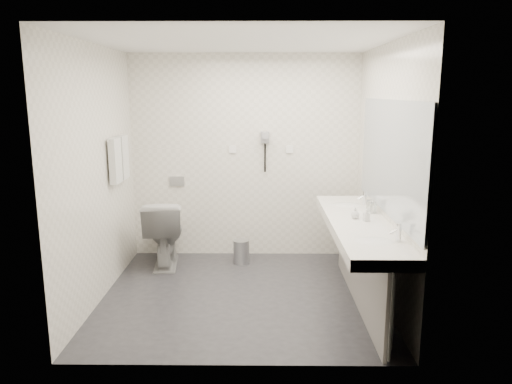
{
  "coord_description": "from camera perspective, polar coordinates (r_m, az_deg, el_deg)",
  "views": [
    {
      "loc": [
        0.2,
        -4.63,
        2.04
      ],
      "look_at": [
        0.15,
        0.15,
        1.05
      ],
      "focal_mm": 33.87,
      "sensor_mm": 36.0,
      "label": 1
    }
  ],
  "objects": [
    {
      "name": "soap_bottle_b",
      "position": [
        4.73,
        11.64,
        -2.47
      ],
      "size": [
        0.12,
        0.12,
        0.11
      ],
      "primitive_type": "imported",
      "rotation": [
        0.0,
        0.0,
        -0.83
      ],
      "color": "white",
      "rests_on": "vanity_counter"
    },
    {
      "name": "dryer_barrel",
      "position": [
        5.85,
        1.09,
        6.71
      ],
      "size": [
        0.08,
        0.14,
        0.08
      ],
      "primitive_type": "cylinder",
      "rotation": [
        1.57,
        0.0,
        0.0
      ],
      "color": "#95959B",
      "rests_on": "dryer_cradle"
    },
    {
      "name": "vanity_post_near",
      "position": [
        3.9,
        15.56,
        -14.02
      ],
      "size": [
        0.06,
        0.06,
        0.75
      ],
      "primitive_type": "cylinder",
      "color": "silver",
      "rests_on": "floor"
    },
    {
      "name": "vanity_panel",
      "position": [
        4.83,
        12.05,
        -8.75
      ],
      "size": [
        0.03,
        2.15,
        0.75
      ],
      "primitive_type": "cube",
      "color": "gray",
      "rests_on": "floor"
    },
    {
      "name": "glass_right",
      "position": [
        5.05,
        13.27,
        -1.58
      ],
      "size": [
        0.07,
        0.07,
        0.12
      ],
      "primitive_type": "cylinder",
      "rotation": [
        0.0,
        0.0,
        0.05
      ],
      "color": "silver",
      "rests_on": "vanity_counter"
    },
    {
      "name": "bin_lid",
      "position": [
        5.86,
        -1.75,
        -5.79
      ],
      "size": [
        0.19,
        0.19,
        0.02
      ],
      "primitive_type": "cylinder",
      "color": "#B2B5BA",
      "rests_on": "pedal_bin"
    },
    {
      "name": "dryer_cradle",
      "position": [
        5.92,
        1.08,
        6.48
      ],
      "size": [
        0.1,
        0.04,
        0.14
      ],
      "primitive_type": "cube",
      "color": "#95959B",
      "rests_on": "wall_back"
    },
    {
      "name": "towel_far",
      "position": [
        5.58,
        -15.46,
        3.98
      ],
      "size": [
        0.07,
        0.24,
        0.48
      ],
      "primitive_type": "cube",
      "color": "silver",
      "rests_on": "towel_rail"
    },
    {
      "name": "vanity_counter",
      "position": [
        4.69,
        11.97,
        -3.88
      ],
      "size": [
        0.55,
        2.2,
        0.1
      ],
      "primitive_type": "cube",
      "color": "white",
      "rests_on": "floor"
    },
    {
      "name": "switch_plate_b",
      "position": [
        5.97,
        3.97,
        5.04
      ],
      "size": [
        0.09,
        0.02,
        0.09
      ],
      "primitive_type": "cube",
      "color": "white",
      "rests_on": "wall_back"
    },
    {
      "name": "ceiling",
      "position": [
        4.66,
        -1.95,
        17.36
      ],
      "size": [
        2.8,
        2.8,
        0.0
      ],
      "primitive_type": "plane",
      "rotation": [
        3.14,
        0.0,
        0.0
      ],
      "color": "white",
      "rests_on": "wall_back"
    },
    {
      "name": "basin_near",
      "position": [
        4.08,
        13.77,
        -5.86
      ],
      "size": [
        0.4,
        0.31,
        0.05
      ],
      "primitive_type": "ellipsoid",
      "color": "white",
      "rests_on": "vanity_counter"
    },
    {
      "name": "toilet",
      "position": [
        5.88,
        -10.79,
        -4.68
      ],
      "size": [
        0.53,
        0.84,
        0.81
      ],
      "primitive_type": "imported",
      "rotation": [
        0.0,
        0.0,
        3.25
      ],
      "color": "white",
      "rests_on": "floor"
    },
    {
      "name": "glass_left",
      "position": [
        4.97,
        13.71,
        -1.83
      ],
      "size": [
        0.08,
        0.08,
        0.11
      ],
      "primitive_type": "cylinder",
      "rotation": [
        0.0,
        0.0,
        -0.36
      ],
      "color": "silver",
      "rests_on": "vanity_counter"
    },
    {
      "name": "wall_back",
      "position": [
        5.99,
        -1.33,
        4.12
      ],
      "size": [
        2.8,
        0.0,
        2.8
      ],
      "primitive_type": "plane",
      "rotation": [
        1.57,
        0.0,
        0.0
      ],
      "color": "white",
      "rests_on": "floor"
    },
    {
      "name": "flush_plate",
      "position": [
        6.11,
        -9.32,
        1.27
      ],
      "size": [
        0.18,
        0.02,
        0.12
      ],
      "primitive_type": "cube",
      "color": "#B2B5BA",
      "rests_on": "wall_back"
    },
    {
      "name": "switch_plate_a",
      "position": [
        5.97,
        -2.78,
        5.06
      ],
      "size": [
        0.09,
        0.02,
        0.09
      ],
      "primitive_type": "cube",
      "color": "white",
      "rests_on": "wall_back"
    },
    {
      "name": "faucet_far",
      "position": [
        5.32,
        12.73,
        -0.69
      ],
      "size": [
        0.04,
        0.04,
        0.15
      ],
      "primitive_type": "cylinder",
      "color": "silver",
      "rests_on": "vanity_counter"
    },
    {
      "name": "basin_far",
      "position": [
        5.3,
        10.63,
        -1.64
      ],
      "size": [
        0.4,
        0.31,
        0.05
      ],
      "primitive_type": "ellipsoid",
      "color": "white",
      "rests_on": "vanity_counter"
    },
    {
      "name": "vanity_post_far",
      "position": [
        5.8,
        10.33,
        -5.17
      ],
      "size": [
        0.06,
        0.06,
        0.75
      ],
      "primitive_type": "cylinder",
      "color": "silver",
      "rests_on": "floor"
    },
    {
      "name": "towel_rail",
      "position": [
        5.43,
        -16.09,
        6.07
      ],
      "size": [
        0.02,
        0.62,
        0.02
      ],
      "primitive_type": "cylinder",
      "rotation": [
        1.57,
        0.0,
        0.0
      ],
      "color": "silver",
      "rests_on": "wall_left"
    },
    {
      "name": "towel_near",
      "position": [
        5.32,
        -16.28,
        3.56
      ],
      "size": [
        0.07,
        0.24,
        0.48
      ],
      "primitive_type": "cube",
      "color": "silver",
      "rests_on": "towel_rail"
    },
    {
      "name": "dryer_cord",
      "position": [
        5.94,
        1.07,
        4.06
      ],
      "size": [
        0.02,
        0.02,
        0.35
      ],
      "primitive_type": "cylinder",
      "color": "black",
      "rests_on": "dryer_cradle"
    },
    {
      "name": "soap_bottle_a",
      "position": [
        4.65,
        12.91,
        -2.71
      ],
      "size": [
        0.06,
        0.06,
        0.11
      ],
      "primitive_type": "imported",
      "rotation": [
        0.0,
        0.0,
        0.31
      ],
      "color": "white",
      "rests_on": "vanity_counter"
    },
    {
      "name": "mirror",
      "position": [
        4.62,
        15.48,
        3.94
      ],
      "size": [
        0.02,
        2.2,
        1.05
      ],
      "primitive_type": "cube",
      "color": "#B2BCC6",
      "rests_on": "wall_right"
    },
    {
      "name": "pedal_bin",
      "position": [
        5.9,
        -1.74,
        -7.12
      ],
      "size": [
        0.26,
        0.26,
        0.27
      ],
      "primitive_type": "cylinder",
      "rotation": [
        0.0,
        0.0,
        0.44
      ],
      "color": "#B2B5BA",
      "rests_on": "floor"
    },
    {
      "name": "wall_front",
      "position": [
        3.43,
        -2.75,
        -1.66
      ],
      "size": [
        2.8,
        0.0,
        2.8
      ],
      "primitive_type": "plane",
      "rotation": [
        -1.57,
        0.0,
        0.0
      ],
      "color": "white",
      "rests_on": "floor"
    },
    {
      "name": "faucet_near",
      "position": [
        4.1,
        16.5,
        -4.6
      ],
      "size": [
        0.04,
        0.04,
        0.15
      ],
      "primitive_type": "cylinder",
      "color": "silver",
      "rests_on": "vanity_counter"
    },
    {
      "name": "wall_left",
      "position": [
        4.96,
        -18.23,
        1.94
      ],
      "size": [
        0.0,
        2.6,
        2.6
      ],
      "primitive_type": "plane",
      "rotation": [
        1.57,
        0.0,
        1.57
      ],
      "color": "white",
      "rests_on": "floor"
    },
    {
      "name": "wall_right",
      "position": [
        4.85,
        14.93,
        1.92
      ],
      "size": [
        0.0,
        2.6,
        2.6
      ],
      "primitive_type": "plane",
      "rotation": [
        1.57,
        0.0,
        -1.57
      ],
      "color": "white",
      "rests_on": "floor"
    },
    {
      "name": "floor",
      "position": [
        5.06,
        -1.75,
        -12.06
      ],
      "size": [
        2.8,
        2.8,
        0.0
      ],
      "primitive_type": "plane",
      "color": "#2B2A30",
      "rests_on": "ground"
    }
  ]
}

